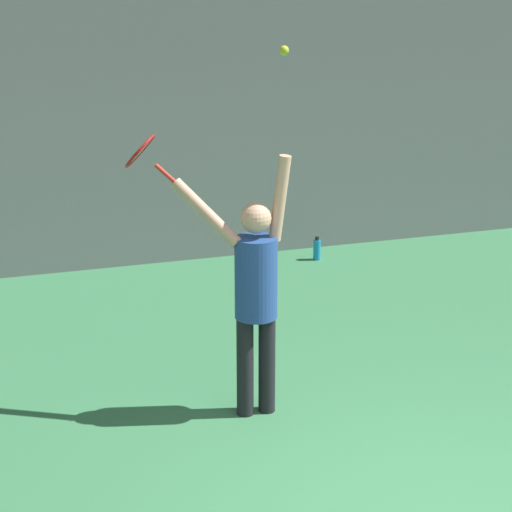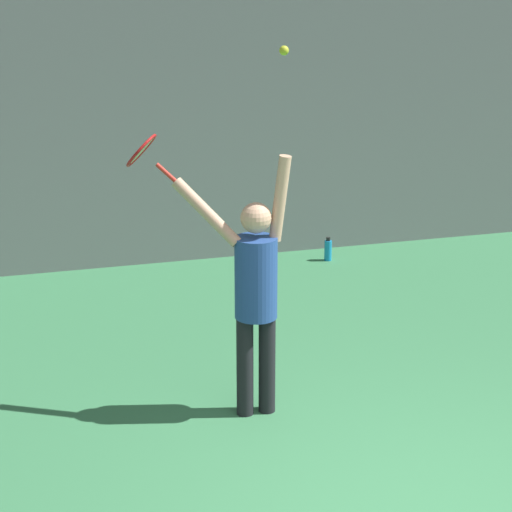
{
  "view_description": "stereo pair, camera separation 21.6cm",
  "coord_description": "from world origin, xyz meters",
  "px_view_note": "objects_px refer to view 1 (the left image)",
  "views": [
    {
      "loc": [
        -2.69,
        -4.19,
        3.34
      ],
      "look_at": [
        -0.66,
        1.97,
        1.27
      ],
      "focal_mm": 65.0,
      "sensor_mm": 36.0,
      "label": 1
    },
    {
      "loc": [
        -2.48,
        -4.26,
        3.34
      ],
      "look_at": [
        -0.66,
        1.97,
        1.27
      ],
      "focal_mm": 65.0,
      "sensor_mm": 36.0,
      "label": 2
    }
  ],
  "objects_px": {
    "tennis_racket": "(142,153)",
    "water_bottle": "(317,249)",
    "tennis_player": "(255,286)",
    "tennis_ball": "(284,50)"
  },
  "relations": [
    {
      "from": "tennis_racket",
      "to": "water_bottle",
      "type": "relative_size",
      "value": 1.49
    },
    {
      "from": "tennis_ball",
      "to": "water_bottle",
      "type": "bearing_deg",
      "value": 64.17
    },
    {
      "from": "water_bottle",
      "to": "tennis_racket",
      "type": "bearing_deg",
      "value": -130.81
    },
    {
      "from": "tennis_ball",
      "to": "water_bottle",
      "type": "height_order",
      "value": "tennis_ball"
    },
    {
      "from": "tennis_racket",
      "to": "water_bottle",
      "type": "distance_m",
      "value": 4.43
    },
    {
      "from": "tennis_racket",
      "to": "tennis_player",
      "type": "bearing_deg",
      "value": -29.02
    },
    {
      "from": "tennis_ball",
      "to": "tennis_racket",
      "type": "bearing_deg",
      "value": 152.47
    },
    {
      "from": "tennis_racket",
      "to": "water_bottle",
      "type": "height_order",
      "value": "tennis_racket"
    },
    {
      "from": "tennis_player",
      "to": "tennis_racket",
      "type": "bearing_deg",
      "value": 150.98
    },
    {
      "from": "tennis_player",
      "to": "water_bottle",
      "type": "relative_size",
      "value": 7.22
    }
  ]
}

